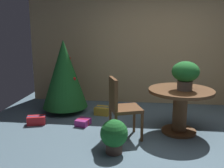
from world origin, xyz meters
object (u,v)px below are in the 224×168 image
object	(u,v)px
round_dining_table	(180,103)
gift_box_purple	(83,122)
flower_vase	(185,73)
gift_box_red	(36,120)
gift_box_gold	(103,111)
wooden_chair_left_near	(121,105)
holiday_tree	(64,74)
potted_plant	(114,135)

from	to	relation	value
round_dining_table	gift_box_purple	xyz separation A→B (m)	(-1.63, 0.12, -0.44)
round_dining_table	gift_box_purple	size ratio (longest dim) A/B	3.47
flower_vase	gift_box_purple	world-z (taller)	flower_vase
gift_box_red	gift_box_gold	size ratio (longest dim) A/B	1.06
gift_box_purple	gift_box_gold	xyz separation A→B (m)	(0.25, 0.62, 0.02)
flower_vase	wooden_chair_left_near	world-z (taller)	flower_vase
wooden_chair_left_near	gift_box_red	bearing A→B (deg)	165.52
round_dining_table	holiday_tree	distance (m)	2.33
gift_box_gold	gift_box_red	bearing A→B (deg)	-148.04
round_dining_table	gift_box_gold	xyz separation A→B (m)	(-1.38, 0.74, -0.42)
holiday_tree	gift_box_gold	xyz separation A→B (m)	(0.78, -0.08, -0.71)
flower_vase	holiday_tree	size ratio (longest dim) A/B	0.31
wooden_chair_left_near	potted_plant	distance (m)	0.57
wooden_chair_left_near	gift_box_gold	world-z (taller)	wooden_chair_left_near
gift_box_gold	potted_plant	world-z (taller)	potted_plant
potted_plant	flower_vase	bearing A→B (deg)	37.57
gift_box_purple	gift_box_red	bearing A→B (deg)	-176.01
wooden_chair_left_near	holiday_tree	world-z (taller)	holiday_tree
flower_vase	gift_box_gold	distance (m)	1.87
round_dining_table	gift_box_red	bearing A→B (deg)	178.66
flower_vase	gift_box_purple	distance (m)	1.93
gift_box_purple	potted_plant	xyz separation A→B (m)	(0.66, -0.95, 0.20)
gift_box_red	wooden_chair_left_near	bearing A→B (deg)	-14.48
flower_vase	gift_box_red	xyz separation A→B (m)	(-2.51, 0.11, -0.92)
gift_box_purple	round_dining_table	bearing A→B (deg)	-4.05
wooden_chair_left_near	gift_box_purple	bearing A→B (deg)	147.06
flower_vase	wooden_chair_left_near	xyz separation A→B (m)	(-0.98, -0.29, -0.46)
gift_box_purple	gift_box_gold	distance (m)	0.67
round_dining_table	potted_plant	xyz separation A→B (m)	(-0.98, -0.83, -0.24)
flower_vase	gift_box_red	size ratio (longest dim) A/B	1.31
gift_box_purple	potted_plant	distance (m)	1.17
gift_box_red	flower_vase	bearing A→B (deg)	-2.39
gift_box_purple	potted_plant	bearing A→B (deg)	-55.31
flower_vase	gift_box_gold	size ratio (longest dim) A/B	1.39
holiday_tree	potted_plant	size ratio (longest dim) A/B	3.08
gift_box_purple	gift_box_red	distance (m)	0.84
gift_box_red	potted_plant	xyz separation A→B (m)	(1.49, -0.89, 0.18)
wooden_chair_left_near	potted_plant	size ratio (longest dim) A/B	2.02
wooden_chair_left_near	holiday_tree	xyz separation A→B (m)	(-1.23, 1.16, 0.25)
holiday_tree	gift_box_purple	size ratio (longest dim) A/B	4.91
gift_box_purple	gift_box_gold	world-z (taller)	gift_box_gold
wooden_chair_left_near	gift_box_red	size ratio (longest dim) A/B	2.77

